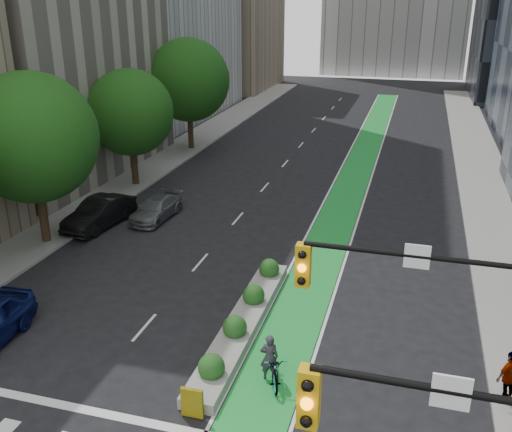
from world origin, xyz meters
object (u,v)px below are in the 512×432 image
Objects in this scene: median_planter at (243,319)px; parked_car_left_far at (156,209)px; pedestrian_far at (510,376)px; parked_car_left_mid at (99,213)px; cyclist at (269,357)px; bicycle at (273,365)px.

parked_car_left_far reaches higher than median_planter.
parked_car_left_mid is at bearing -64.61° from pedestrian_far.
parked_car_left_mid is (-12.45, 10.53, -0.05)m from cyclist.
cyclist reaches higher than bicycle.
parked_car_left_far is at bearing 130.15° from median_planter.
median_planter is 9.46m from pedestrian_far.
pedestrian_far is (7.33, 0.84, 0.47)m from bicycle.
parked_car_left_mid is (-10.70, 7.76, 0.42)m from median_planter.
parked_car_left_far is (-8.20, 9.72, 0.24)m from median_planter.
parked_car_left_far is at bearing -72.43° from pedestrian_far.
bicycle is 0.32m from cyclist.
bicycle is at bearing -32.64° from parked_car_left_mid.
median_planter is 3.37m from bicycle.
bicycle reaches higher than median_planter.
parked_car_left_mid reaches higher than bicycle.
cyclist is at bearing -57.57° from median_planter.
pedestrian_far is at bearing -30.42° from parked_car_left_far.
pedestrian_far reaches higher than parked_car_left_far.
cyclist is at bearing -48.07° from parked_car_left_far.
cyclist is 15.97m from parked_car_left_far.
parked_car_left_mid is at bearing -57.62° from cyclist.
parked_car_left_far is 20.98m from pedestrian_far.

